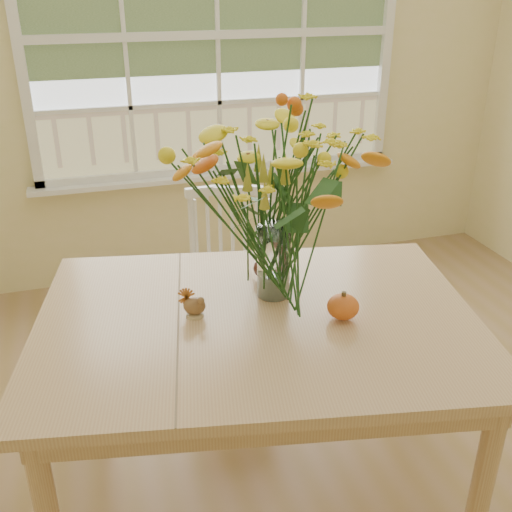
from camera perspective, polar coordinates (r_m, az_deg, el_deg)
name	(u,v)px	position (r m, az deg, el deg)	size (l,w,h in m)	color
floor	(362,510)	(2.56, 10.06, -22.71)	(4.00, 4.50, 0.01)	#A2804E
wall_back	(217,68)	(3.87, -3.73, 17.39)	(4.00, 0.02, 2.70)	beige
window	(218,38)	(3.82, -3.67, 20.02)	(2.42, 0.12, 1.74)	silver
dining_table	(258,338)	(2.12, 0.16, -7.86)	(1.69, 1.35, 0.81)	tan
windsor_chair	(233,278)	(2.93, -2.19, -2.10)	(0.53, 0.52, 0.95)	white
flower_vase	(275,190)	(2.04, 1.78, 6.29)	(0.56, 0.56, 0.67)	white
pumpkin	(343,308)	(2.06, 8.28, -4.91)	(0.11, 0.11, 0.09)	#D95A19
turkey_figurine	(194,306)	(2.07, -5.89, -4.77)	(0.09, 0.08, 0.10)	#CCB78C
dark_gourd	(265,269)	(2.30, 0.83, -1.27)	(0.13, 0.12, 0.08)	#38160F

